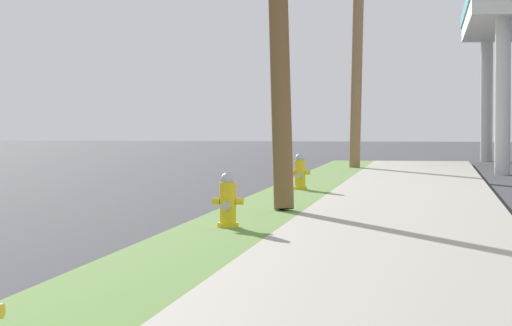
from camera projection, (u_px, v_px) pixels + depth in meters
The scene contains 3 objects.
fire_hydrant_second at pixel (228, 203), 15.82m from camera, with size 0.42×0.38×0.74m.
fire_hydrant_third at pixel (300, 174), 24.26m from camera, with size 0.42×0.37×0.74m.
utility_pole_background at pixel (358, 17), 34.94m from camera, with size 1.36×0.56×8.78m.
Camera 1 is at (3.44, -0.83, 1.58)m, focal length 82.93 mm.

